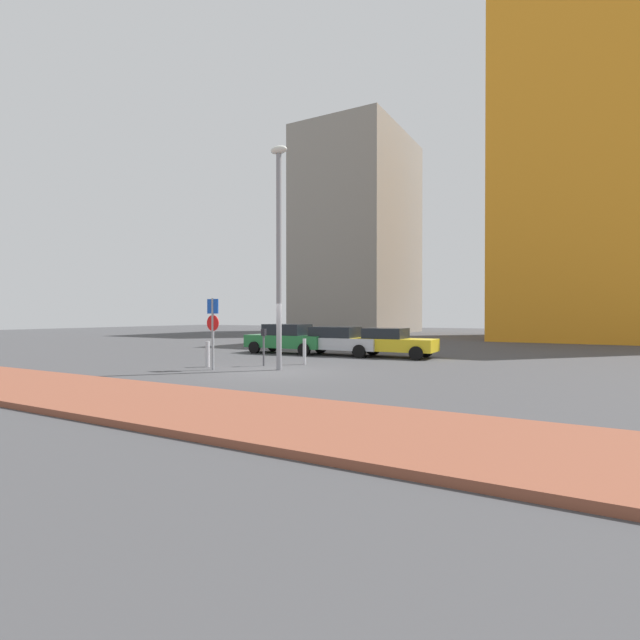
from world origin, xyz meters
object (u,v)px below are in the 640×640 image
object	(u,v)px
parked_car_silver	(338,340)
parking_meter	(264,342)
parked_car_green	(288,338)
traffic_bollard_mid	(304,352)
traffic_bollard_near	(208,354)
parking_sign_post	(213,325)
street_lamp	(279,241)
parked_car_yellow	(391,342)

from	to	relation	value
parked_car_silver	parking_meter	xyz separation A→B (m)	(-0.30, -5.98, 0.20)
parked_car_green	traffic_bollard_mid	world-z (taller)	parked_car_green
parked_car_silver	traffic_bollard_near	world-z (taller)	parked_car_silver
parked_car_silver	traffic_bollard_near	distance (m)	7.66
traffic_bollard_mid	parking_sign_post	bearing A→B (deg)	-120.52
parked_car_green	parking_sign_post	world-z (taller)	parking_sign_post
street_lamp	traffic_bollard_near	size ratio (longest dim) A/B	8.23
parked_car_green	traffic_bollard_mid	xyz separation A→B (m)	(3.76, -4.41, -0.27)
parking_sign_post	traffic_bollard_mid	world-z (taller)	parking_sign_post
street_lamp	traffic_bollard_mid	size ratio (longest dim) A/B	7.80
parking_meter	traffic_bollard_mid	world-z (taller)	parking_meter
parked_car_yellow	parking_meter	distance (m)	6.94
traffic_bollard_near	parking_meter	bearing A→B (deg)	39.38
parking_sign_post	street_lamp	xyz separation A→B (m)	(2.20, 1.18, 3.15)
parked_car_green	parking_sign_post	xyz separation A→B (m)	(1.77, -7.77, 0.89)
parking_meter	traffic_bollard_mid	xyz separation A→B (m)	(1.14, 1.31, -0.43)
traffic_bollard_near	traffic_bollard_mid	size ratio (longest dim) A/B	0.95
parked_car_silver	parking_meter	distance (m)	5.99
parked_car_silver	street_lamp	size ratio (longest dim) A/B	0.54
traffic_bollard_near	traffic_bollard_mid	distance (m)	3.94
parked_car_green	parked_car_yellow	bearing A→B (deg)	4.87
parking_sign_post	parking_meter	size ratio (longest dim) A/B	1.79
parked_car_silver	parking_meter	world-z (taller)	parking_meter
parking_meter	parking_sign_post	bearing A→B (deg)	-112.36
parked_car_silver	street_lamp	xyz separation A→B (m)	(1.06, -6.85, 4.07)
parked_car_silver	parked_car_yellow	bearing A→B (deg)	4.61
parking_meter	traffic_bollard_mid	size ratio (longest dim) A/B	1.40
parking_meter	traffic_bollard_near	xyz separation A→B (m)	(-1.72, -1.41, -0.46)
traffic_bollard_near	parked_car_yellow	bearing A→B (deg)	57.69
traffic_bollard_mid	parking_meter	bearing A→B (deg)	-130.99
parked_car_green	traffic_bollard_mid	bearing A→B (deg)	-49.52
parking_sign_post	traffic_bollard_near	size ratio (longest dim) A/B	2.65
traffic_bollard_mid	parked_car_silver	bearing A→B (deg)	100.20
parking_meter	traffic_bollard_near	world-z (taller)	parking_meter
parking_sign_post	street_lamp	bearing A→B (deg)	28.26
parking_meter	parked_car_yellow	bearing A→B (deg)	63.47
parked_car_silver	traffic_bollard_mid	size ratio (longest dim) A/B	4.20
street_lamp	traffic_bollard_near	xyz separation A→B (m)	(-3.07, -0.53, -4.33)
parking_sign_post	street_lamp	world-z (taller)	street_lamp
parked_car_green	parked_car_silver	world-z (taller)	parked_car_green
street_lamp	traffic_bollard_near	distance (m)	5.34
street_lamp	traffic_bollard_near	world-z (taller)	street_lamp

